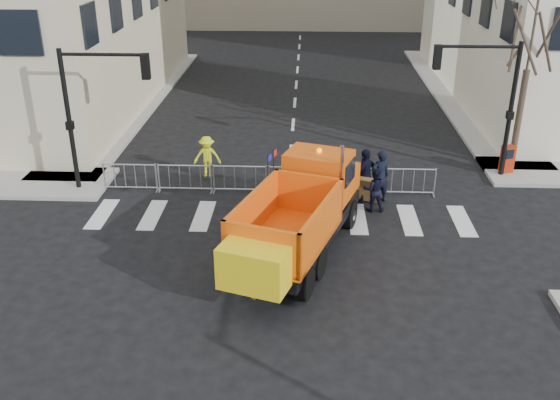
{
  "coord_description": "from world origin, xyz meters",
  "views": [
    {
      "loc": [
        0.66,
        -14.01,
        9.7
      ],
      "look_at": [
        -0.06,
        2.5,
        2.06
      ],
      "focal_mm": 40.0,
      "sensor_mm": 36.0,
      "label": 1
    }
  ],
  "objects_px": {
    "worker": "(207,156)",
    "newspaper_box": "(507,159)",
    "cop_b": "(374,190)",
    "plow_truck": "(299,213)",
    "cop_c": "(365,176)",
    "cop_a": "(380,176)"
  },
  "relations": [
    {
      "from": "plow_truck",
      "to": "newspaper_box",
      "type": "bearing_deg",
      "value": -31.25
    },
    {
      "from": "cop_c",
      "to": "newspaper_box",
      "type": "height_order",
      "value": "cop_c"
    },
    {
      "from": "worker",
      "to": "newspaper_box",
      "type": "height_order",
      "value": "worker"
    },
    {
      "from": "plow_truck",
      "to": "cop_b",
      "type": "relative_size",
      "value": 5.47
    },
    {
      "from": "cop_b",
      "to": "newspaper_box",
      "type": "bearing_deg",
      "value": -150.13
    },
    {
      "from": "newspaper_box",
      "to": "cop_b",
      "type": "bearing_deg",
      "value": -166.49
    },
    {
      "from": "worker",
      "to": "newspaper_box",
      "type": "relative_size",
      "value": 1.5
    },
    {
      "from": "cop_a",
      "to": "cop_c",
      "type": "xyz_separation_m",
      "value": [
        -0.53,
        0.0,
        0.02
      ]
    },
    {
      "from": "cop_a",
      "to": "cop_b",
      "type": "relative_size",
      "value": 1.22
    },
    {
      "from": "cop_b",
      "to": "worker",
      "type": "distance_m",
      "value": 6.82
    },
    {
      "from": "cop_c",
      "to": "newspaper_box",
      "type": "bearing_deg",
      "value": 157.35
    },
    {
      "from": "cop_b",
      "to": "cop_c",
      "type": "distance_m",
      "value": 0.86
    },
    {
      "from": "plow_truck",
      "to": "cop_a",
      "type": "height_order",
      "value": "plow_truck"
    },
    {
      "from": "cop_b",
      "to": "newspaper_box",
      "type": "distance_m",
      "value": 6.7
    },
    {
      "from": "cop_b",
      "to": "cop_a",
      "type": "bearing_deg",
      "value": -111.52
    },
    {
      "from": "plow_truck",
      "to": "worker",
      "type": "height_order",
      "value": "plow_truck"
    },
    {
      "from": "cop_b",
      "to": "newspaper_box",
      "type": "height_order",
      "value": "cop_b"
    },
    {
      "from": "cop_b",
      "to": "newspaper_box",
      "type": "relative_size",
      "value": 1.48
    },
    {
      "from": "worker",
      "to": "newspaper_box",
      "type": "bearing_deg",
      "value": -0.2
    },
    {
      "from": "cop_c",
      "to": "worker",
      "type": "distance_m",
      "value": 6.31
    },
    {
      "from": "cop_c",
      "to": "worker",
      "type": "xyz_separation_m",
      "value": [
        -6.05,
        1.79,
        -0.04
      ]
    },
    {
      "from": "plow_truck",
      "to": "newspaper_box",
      "type": "relative_size",
      "value": 8.12
    }
  ]
}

